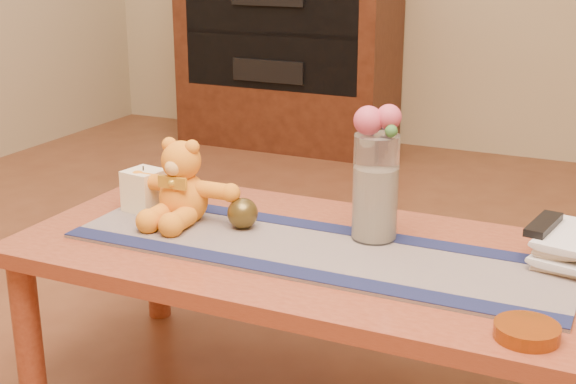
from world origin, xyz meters
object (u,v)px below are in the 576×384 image
at_px(pillar_candle, 144,190).
at_px(bronze_ball, 243,213).
at_px(teddy_bear, 183,182).
at_px(amber_dish, 527,332).
at_px(glass_vase, 375,188).
at_px(tv_remote, 544,224).
at_px(book_bottom, 542,253).

xyz_separation_m(pillar_candle, bronze_ball, (0.31, -0.01, -0.02)).
bearing_deg(teddy_bear, amber_dish, -17.47).
bearing_deg(pillar_candle, glass_vase, 5.08).
bearing_deg(amber_dish, glass_vase, 140.16).
bearing_deg(amber_dish, tv_remote, 94.67).
xyz_separation_m(tv_remote, amber_dish, (0.03, -0.41, -0.07)).
bearing_deg(tv_remote, glass_vase, -162.84).
xyz_separation_m(bronze_ball, tv_remote, (0.71, 0.13, 0.04)).
xyz_separation_m(teddy_bear, bronze_ball, (0.17, 0.00, -0.06)).
bearing_deg(pillar_candle, amber_dish, -15.67).
height_order(teddy_bear, pillar_candle, teddy_bear).
relative_size(glass_vase, amber_dish, 2.11).
bearing_deg(amber_dish, book_bottom, 94.35).
height_order(pillar_candle, tv_remote, pillar_candle).
height_order(bronze_ball, book_bottom, bronze_ball).
bearing_deg(glass_vase, book_bottom, 9.66).
height_order(glass_vase, amber_dish, glass_vase).
xyz_separation_m(teddy_bear, book_bottom, (0.89, 0.14, -0.10)).
distance_m(glass_vase, amber_dish, 0.56).
xyz_separation_m(book_bottom, amber_dish, (0.03, -0.42, 0.00)).
bearing_deg(teddy_bear, book_bottom, 8.37).
height_order(teddy_bear, glass_vase, glass_vase).
bearing_deg(teddy_bear, pillar_candle, 171.30).
height_order(pillar_candle, glass_vase, glass_vase).
height_order(teddy_bear, tv_remote, teddy_bear).
xyz_separation_m(bronze_ball, book_bottom, (0.72, 0.14, -0.04)).
relative_size(glass_vase, bronze_ball, 3.32).
distance_m(bronze_ball, tv_remote, 0.73).
height_order(book_bottom, tv_remote, tv_remote).
relative_size(teddy_bear, tv_remote, 1.88).
bearing_deg(glass_vase, teddy_bear, -171.39).
height_order(glass_vase, tv_remote, glass_vase).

